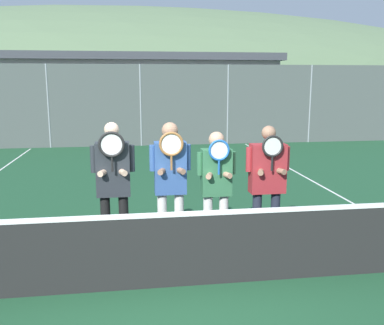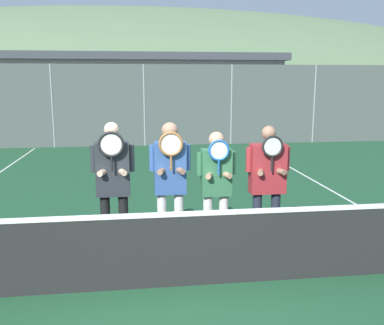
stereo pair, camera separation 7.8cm
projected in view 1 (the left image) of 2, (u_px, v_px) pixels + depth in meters
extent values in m
plane|color=#1E4C2D|center=(169.00, 287.00, 5.06)|extent=(120.00, 120.00, 0.00)
ellipsoid|color=#5B7551|center=(132.00, 96.00, 66.22)|extent=(124.62, 69.24, 24.23)
cube|color=beige|center=(114.00, 94.00, 22.77)|extent=(16.52, 5.00, 3.36)
cube|color=#3D4247|center=(113.00, 58.00, 22.42)|extent=(17.02, 5.50, 0.36)
cylinder|color=gray|center=(48.00, 106.00, 15.22)|extent=(0.06, 0.06, 2.97)
cylinder|color=gray|center=(141.00, 106.00, 15.68)|extent=(0.06, 0.06, 2.97)
cylinder|color=gray|center=(228.00, 105.00, 16.14)|extent=(0.06, 0.06, 2.97)
cylinder|color=gray|center=(310.00, 104.00, 16.60)|extent=(0.06, 0.06, 2.97)
cube|color=#4C5451|center=(141.00, 106.00, 15.68)|extent=(19.64, 0.02, 2.97)
cube|color=black|center=(168.00, 252.00, 4.98)|extent=(10.40, 0.02, 0.87)
cube|color=white|center=(168.00, 215.00, 4.89)|extent=(10.40, 0.03, 0.06)
cube|color=white|center=(352.00, 203.00, 8.53)|extent=(0.05, 16.00, 0.01)
cylinder|color=black|center=(106.00, 228.00, 5.75)|extent=(0.13, 0.13, 0.90)
cylinder|color=black|center=(124.00, 227.00, 5.79)|extent=(0.13, 0.13, 0.90)
cube|color=#282D33|center=(113.00, 169.00, 5.62)|extent=(0.44, 0.22, 0.71)
sphere|color=#DBB293|center=(112.00, 130.00, 5.52)|extent=(0.19, 0.19, 0.19)
cylinder|color=#282D33|center=(94.00, 159.00, 5.55)|extent=(0.08, 0.08, 0.35)
cylinder|color=#282D33|center=(131.00, 158.00, 5.62)|extent=(0.08, 0.08, 0.35)
cylinder|color=#DBB293|center=(104.00, 172.00, 5.52)|extent=(0.16, 0.27, 0.08)
cylinder|color=#DBB293|center=(121.00, 172.00, 5.55)|extent=(0.16, 0.27, 0.08)
cylinder|color=black|center=(112.00, 164.00, 5.42)|extent=(0.03, 0.03, 0.20)
torus|color=black|center=(111.00, 145.00, 5.37)|extent=(0.34, 0.04, 0.34)
cylinder|color=silver|center=(111.00, 145.00, 5.37)|extent=(0.28, 0.00, 0.28)
cylinder|color=white|center=(162.00, 225.00, 5.89)|extent=(0.13, 0.13, 0.89)
cylinder|color=white|center=(179.00, 224.00, 5.93)|extent=(0.13, 0.13, 0.89)
cube|color=#335693|center=(170.00, 168.00, 5.76)|extent=(0.42, 0.22, 0.71)
sphere|color=#997056|center=(170.00, 131.00, 5.66)|extent=(0.22, 0.22, 0.22)
cylinder|color=#335693|center=(152.00, 158.00, 5.70)|extent=(0.08, 0.08, 0.35)
cylinder|color=#335693|center=(188.00, 157.00, 5.76)|extent=(0.08, 0.08, 0.35)
cylinder|color=#997056|center=(163.00, 170.00, 5.66)|extent=(0.16, 0.27, 0.08)
cylinder|color=#997056|center=(179.00, 170.00, 5.69)|extent=(0.16, 0.27, 0.08)
cylinder|color=#936033|center=(171.00, 163.00, 5.56)|extent=(0.03, 0.03, 0.20)
torus|color=#936033|center=(171.00, 144.00, 5.52)|extent=(0.32, 0.03, 0.32)
cylinder|color=silver|center=(171.00, 144.00, 5.52)|extent=(0.27, 0.00, 0.27)
cylinder|color=white|center=(208.00, 223.00, 6.07)|extent=(0.13, 0.13, 0.82)
cylinder|color=white|center=(223.00, 222.00, 6.10)|extent=(0.13, 0.13, 0.82)
cube|color=#337047|center=(216.00, 172.00, 5.94)|extent=(0.41, 0.22, 0.65)
sphere|color=tan|center=(217.00, 139.00, 5.85)|extent=(0.22, 0.22, 0.22)
cylinder|color=#337047|center=(200.00, 164.00, 5.88)|extent=(0.08, 0.08, 0.32)
cylinder|color=#337047|center=(233.00, 163.00, 5.95)|extent=(0.08, 0.08, 0.32)
cylinder|color=tan|center=(210.00, 175.00, 5.84)|extent=(0.16, 0.27, 0.08)
cylinder|color=tan|center=(225.00, 174.00, 5.87)|extent=(0.16, 0.27, 0.08)
cylinder|color=#1E5BAD|center=(219.00, 167.00, 5.75)|extent=(0.03, 0.03, 0.20)
torus|color=#1E5BAD|center=(219.00, 150.00, 5.70)|extent=(0.29, 0.03, 0.29)
cylinder|color=silver|center=(219.00, 150.00, 5.70)|extent=(0.24, 0.00, 0.24)
cylinder|color=#232838|center=(257.00, 222.00, 6.04)|extent=(0.13, 0.13, 0.86)
cylinder|color=#232838|center=(275.00, 221.00, 6.08)|extent=(0.13, 0.13, 0.86)
cube|color=maroon|center=(268.00, 168.00, 5.92)|extent=(0.49, 0.22, 0.68)
sphere|color=#997056|center=(269.00, 133.00, 5.82)|extent=(0.20, 0.20, 0.20)
cylinder|color=maroon|center=(249.00, 159.00, 5.85)|extent=(0.08, 0.08, 0.34)
cylinder|color=maroon|center=(287.00, 158.00, 5.93)|extent=(0.08, 0.08, 0.34)
cylinder|color=#997056|center=(261.00, 171.00, 5.81)|extent=(0.16, 0.27, 0.08)
cylinder|color=#997056|center=(278.00, 170.00, 5.85)|extent=(0.16, 0.27, 0.08)
cylinder|color=black|center=(272.00, 163.00, 5.72)|extent=(0.03, 0.03, 0.20)
torus|color=black|center=(273.00, 146.00, 5.68)|extent=(0.30, 0.03, 0.30)
cylinder|color=silver|center=(273.00, 146.00, 5.68)|extent=(0.24, 0.00, 0.24)
cylinder|color=black|center=(30.00, 135.00, 16.77)|extent=(0.60, 0.16, 0.60)
cylinder|color=black|center=(40.00, 129.00, 18.61)|extent=(0.60, 0.16, 0.60)
cube|color=silver|center=(121.00, 122.00, 17.56)|extent=(4.27, 1.86, 0.85)
cube|color=#2D3842|center=(121.00, 103.00, 17.41)|extent=(2.35, 1.71, 0.70)
cylinder|color=black|center=(157.00, 134.00, 16.91)|extent=(0.60, 0.16, 0.60)
cylinder|color=black|center=(154.00, 129.00, 18.76)|extent=(0.60, 0.16, 0.60)
cylinder|color=black|center=(85.00, 135.00, 16.52)|extent=(0.60, 0.16, 0.60)
cylinder|color=black|center=(89.00, 130.00, 18.37)|extent=(0.60, 0.16, 0.60)
cube|color=silver|center=(241.00, 119.00, 18.67)|extent=(4.69, 1.80, 0.87)
cube|color=#2D3842|center=(241.00, 101.00, 18.52)|extent=(2.58, 1.65, 0.71)
cylinder|color=black|center=(281.00, 131.00, 18.08)|extent=(0.60, 0.16, 0.60)
cylinder|color=black|center=(267.00, 126.00, 19.86)|extent=(0.60, 0.16, 0.60)
cylinder|color=black|center=(210.00, 132.00, 17.65)|extent=(0.60, 0.16, 0.60)
cylinder|color=black|center=(203.00, 127.00, 19.43)|extent=(0.60, 0.16, 0.60)
cube|color=black|center=(357.00, 119.00, 19.04)|extent=(4.42, 1.71, 0.82)
cube|color=#2D3842|center=(358.00, 102.00, 18.90)|extent=(2.43, 1.58, 0.67)
cylinder|color=black|center=(375.00, 125.00, 20.17)|extent=(0.60, 0.16, 0.60)
cylinder|color=black|center=(335.00, 131.00, 18.06)|extent=(0.60, 0.16, 0.60)
cylinder|color=black|center=(317.00, 126.00, 19.76)|extent=(0.60, 0.16, 0.60)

